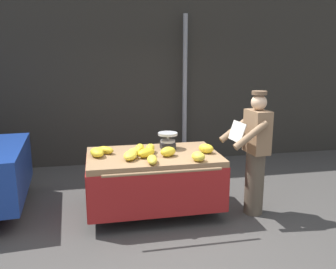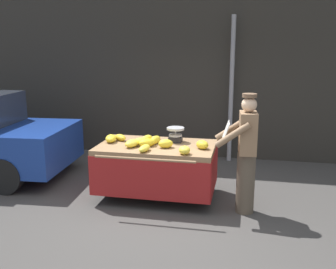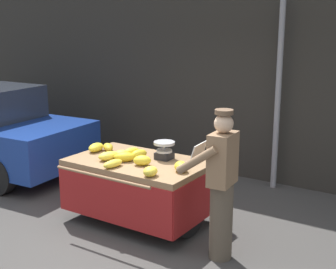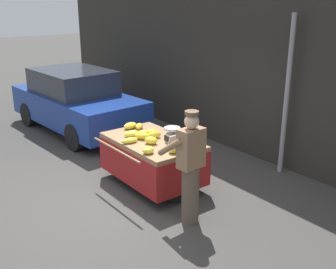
{
  "view_description": "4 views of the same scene",
  "coord_description": "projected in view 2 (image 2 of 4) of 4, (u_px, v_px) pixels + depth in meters",
  "views": [
    {
      "loc": [
        -0.93,
        -3.98,
        2.17
      ],
      "look_at": [
        0.0,
        0.61,
        1.12
      ],
      "focal_mm": 37.75,
      "sensor_mm": 36.0,
      "label": 1
    },
    {
      "loc": [
        1.14,
        -4.97,
        2.33
      ],
      "look_at": [
        -0.01,
        0.54,
        1.04
      ],
      "focal_mm": 40.98,
      "sensor_mm": 36.0,
      "label": 2
    },
    {
      "loc": [
        3.36,
        -4.12,
        2.63
      ],
      "look_at": [
        0.22,
        0.67,
        1.24
      ],
      "focal_mm": 50.34,
      "sensor_mm": 36.0,
      "label": 3
    },
    {
      "loc": [
        5.28,
        -3.24,
        3.21
      ],
      "look_at": [
        0.28,
        0.57,
        1.08
      ],
      "focal_mm": 43.78,
      "sensor_mm": 36.0,
      "label": 4
    }
  ],
  "objects": [
    {
      "name": "back_wall",
      "position": [
        194.0,
        55.0,
        8.06
      ],
      "size": [
        16.0,
        0.24,
        4.33
      ],
      "primitive_type": "cube",
      "color": "#2D2B26",
      "rests_on": "ground"
    },
    {
      "name": "banana_bunch_8",
      "position": [
        132.0,
        143.0,
        5.77
      ],
      "size": [
        0.25,
        0.33,
        0.11
      ],
      "primitive_type": "ellipsoid",
      "rotation": [
        0.0,
        0.0,
        2.82
      ],
      "color": "yellow",
      "rests_on": "banana_cart"
    },
    {
      "name": "banana_bunch_2",
      "position": [
        144.0,
        148.0,
        5.52
      ],
      "size": [
        0.16,
        0.31,
        0.1
      ],
      "primitive_type": "ellipsoid",
      "rotation": [
        0.0,
        0.0,
        3.02
      ],
      "color": "yellow",
      "rests_on": "banana_cart"
    },
    {
      "name": "banana_bunch_10",
      "position": [
        140.0,
        141.0,
        5.94
      ],
      "size": [
        0.25,
        0.25,
        0.1
      ],
      "primitive_type": "ellipsoid",
      "rotation": [
        0.0,
        0.0,
        2.42
      ],
      "color": "yellow",
      "rests_on": "banana_cart"
    },
    {
      "name": "vendor_person",
      "position": [
        246.0,
        153.0,
        5.36
      ],
      "size": [
        0.6,
        0.55,
        1.71
      ],
      "color": "brown",
      "rests_on": "ground"
    },
    {
      "name": "weighing_scale",
      "position": [
        175.0,
        135.0,
        6.06
      ],
      "size": [
        0.28,
        0.28,
        0.24
      ],
      "color": "black",
      "rests_on": "banana_cart"
    },
    {
      "name": "banana_bunch_7",
      "position": [
        156.0,
        140.0,
        5.96
      ],
      "size": [
        0.18,
        0.27,
        0.13
      ],
      "primitive_type": "ellipsoid",
      "rotation": [
        0.0,
        0.0,
        2.86
      ],
      "color": "yellow",
      "rests_on": "banana_cart"
    },
    {
      "name": "street_pole",
      "position": [
        231.0,
        90.0,
        7.75
      ],
      "size": [
        0.09,
        0.09,
        2.95
      ],
      "primitive_type": "cylinder",
      "color": "gray",
      "rests_on": "ground"
    },
    {
      "name": "banana_cart",
      "position": [
        157.0,
        158.0,
        5.96
      ],
      "size": [
        1.8,
        1.31,
        0.86
      ],
      "color": "#93704C",
      "rests_on": "ground"
    },
    {
      "name": "banana_bunch_0",
      "position": [
        147.0,
        139.0,
        6.01
      ],
      "size": [
        0.18,
        0.28,
        0.13
      ],
      "primitive_type": "ellipsoid",
      "rotation": [
        0.0,
        0.0,
        2.87
      ],
      "color": "yellow",
      "rests_on": "banana_cart"
    },
    {
      "name": "ground_plane",
      "position": [
        161.0,
        213.0,
        5.49
      ],
      "size": [
        60.0,
        60.0,
        0.0
      ],
      "primitive_type": "plane",
      "color": "#423F3D"
    },
    {
      "name": "banana_bunch_3",
      "position": [
        147.0,
        143.0,
        5.79
      ],
      "size": [
        0.31,
        0.29,
        0.12
      ],
      "primitive_type": "ellipsoid",
      "rotation": [
        0.0,
        0.0,
        2.23
      ],
      "color": "gold",
      "rests_on": "banana_cart"
    },
    {
      "name": "banana_bunch_4",
      "position": [
        166.0,
        144.0,
        5.72
      ],
      "size": [
        0.27,
        0.25,
        0.13
      ],
      "primitive_type": "ellipsoid",
      "rotation": [
        0.0,
        0.0,
        2.08
      ],
      "color": "yellow",
      "rests_on": "banana_cart"
    },
    {
      "name": "banana_bunch_6",
      "position": [
        184.0,
        150.0,
        5.38
      ],
      "size": [
        0.2,
        0.23,
        0.12
      ],
      "primitive_type": "ellipsoid",
      "rotation": [
        0.0,
        0.0,
        0.19
      ],
      "color": "yellow",
      "rests_on": "banana_cart"
    },
    {
      "name": "banana_bunch_9",
      "position": [
        111.0,
        138.0,
        6.07
      ],
      "size": [
        0.23,
        0.32,
        0.12
      ],
      "primitive_type": "ellipsoid",
      "rotation": [
        0.0,
        0.0,
        0.24
      ],
      "color": "yellow",
      "rests_on": "banana_cart"
    },
    {
      "name": "banana_bunch_5",
      "position": [
        202.0,
        145.0,
        5.66
      ],
      "size": [
        0.26,
        0.27,
        0.13
      ],
      "primitive_type": "ellipsoid",
      "rotation": [
        0.0,
        0.0,
        0.73
      ],
      "color": "yellow",
      "rests_on": "banana_cart"
    },
    {
      "name": "banana_bunch_1",
      "position": [
        120.0,
        137.0,
        6.17
      ],
      "size": [
        0.28,
        0.27,
        0.1
      ],
      "primitive_type": "ellipsoid",
      "rotation": [
        0.0,
        0.0,
        0.85
      ],
      "color": "gold",
      "rests_on": "banana_cart"
    }
  ]
}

